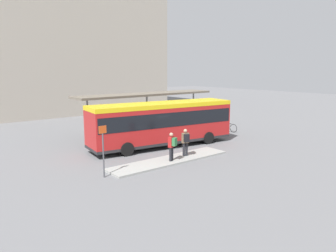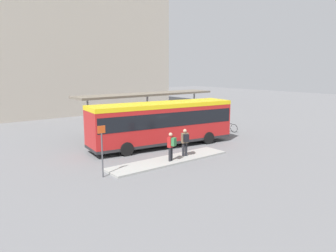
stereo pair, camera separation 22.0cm
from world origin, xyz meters
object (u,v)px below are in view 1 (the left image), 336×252
pedestrian_waiting (172,145)px  platform_sign (103,149)px  bicycle_green (222,127)px  bicycle_black (216,126)px  bicycle_white (229,127)px  potted_planter_near_shelter (194,124)px  city_bus (162,121)px  pedestrian_companion (186,141)px

pedestrian_waiting → platform_sign: platform_sign is taller
bicycle_green → pedestrian_waiting: bearing=116.1°
pedestrian_waiting → bicycle_black: (10.31, 5.82, -0.76)m
bicycle_white → platform_sign: platform_sign is taller
bicycle_black → platform_sign: 15.96m
pedestrian_waiting → potted_planter_near_shelter: (8.68, 7.12, -0.55)m
potted_planter_near_shelter → city_bus: bearing=-152.9°
bicycle_white → pedestrian_companion: bearing=106.7°
city_bus → potted_planter_near_shelter: (6.44, 3.30, -1.32)m
pedestrian_companion → bicycle_green: size_ratio=1.11×
city_bus → pedestrian_waiting: city_bus is taller
city_bus → bicycle_black: bearing=21.6°
bicycle_green → potted_planter_near_shelter: 2.62m
pedestrian_companion → potted_planter_near_shelter: size_ratio=1.56×
city_bus → potted_planter_near_shelter: city_bus is taller
pedestrian_companion → potted_planter_near_shelter: bearing=-29.1°
pedestrian_companion → bicycle_black: bearing=-40.4°
pedestrian_companion → bicycle_black: 10.50m
pedestrian_waiting → bicycle_white: bearing=-88.6°
bicycle_black → city_bus: bearing=-85.3°
bicycle_white → potted_planter_near_shelter: 3.20m
city_bus → pedestrian_companion: 3.68m
bicycle_white → bicycle_black: bicycle_white is taller
bicycle_green → bicycle_white: bearing=-172.5°
pedestrian_waiting → potted_planter_near_shelter: size_ratio=1.56×
pedestrian_waiting → bicycle_white: (10.50, 4.48, -0.75)m
bicycle_white → platform_sign: 15.72m
pedestrian_companion → platform_sign: platform_sign is taller
pedestrian_companion → bicycle_green: (9.00, 4.84, -0.79)m
pedestrian_waiting → bicycle_white: size_ratio=1.00×
bicycle_black → platform_sign: size_ratio=0.62×
city_bus → bicycle_white: 8.43m
city_bus → bicycle_green: bearing=16.9°
pedestrian_waiting → potted_planter_near_shelter: 11.24m
platform_sign → city_bus: bearing=28.1°
city_bus → platform_sign: (-6.81, -3.64, -0.35)m
pedestrian_companion → platform_sign: size_ratio=0.64×
pedestrian_companion → platform_sign: bearing=109.2°
bicycle_white → potted_planter_near_shelter: bearing=26.7°
pedestrian_companion → bicycle_white: bearing=-47.5°
pedestrian_waiting → bicycle_white: pedestrian_waiting is taller
potted_planter_near_shelter → platform_sign: 15.00m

